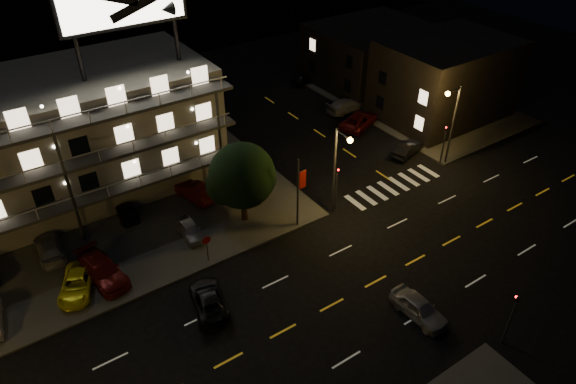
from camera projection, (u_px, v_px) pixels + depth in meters
ground at (308, 318)px, 34.09m from camera, size 140.00×140.00×0.00m
curb_nw at (21, 233)px, 41.19m from camera, size 44.00×24.00×0.15m
curb_ne at (413, 101)px, 61.35m from camera, size 16.00×24.00×0.15m
motel at (44, 142)px, 42.64m from camera, size 28.00×13.80×18.10m
side_bldg_front at (445, 79)px, 56.23m from camera, size 14.06×10.00×8.50m
side_bldg_back at (371, 54)px, 64.79m from camera, size 14.06×12.00×7.00m
streetlight_nc at (338, 164)px, 40.51m from camera, size 0.44×1.92×8.00m
streetlight_ne at (452, 118)px, 47.00m from camera, size 1.92×0.44×8.00m
signal_nw at (337, 184)px, 42.50m from camera, size 0.20×0.27×4.60m
signal_sw at (512, 315)px, 30.98m from camera, size 0.20×0.27×4.60m
signal_ne at (444, 141)px, 48.45m from camera, size 0.27×0.20×4.60m
banner_north at (299, 191)px, 40.14m from camera, size 0.83×0.16×6.40m
stop_sign at (207, 245)px, 37.54m from camera, size 0.91×0.11×2.61m
tree at (242, 178)px, 40.19m from camera, size 5.52×5.31×6.95m
lot_car_2 at (77, 284)px, 35.60m from camera, size 3.69×4.88×1.23m
lot_car_3 at (102, 270)px, 36.50m from camera, size 2.91×5.43×1.50m
lot_car_4 at (190, 229)px, 40.48m from camera, size 1.62×3.64×1.22m
lot_car_7 at (49, 248)px, 38.60m from camera, size 1.98×4.49×1.28m
lot_car_8 at (126, 210)px, 42.50m from camera, size 1.79×3.86×1.28m
lot_car_9 at (194, 191)px, 44.59m from camera, size 2.62×4.73×1.48m
side_car_0 at (408, 149)px, 50.96m from camera, size 4.39×2.53×1.37m
side_car_1 at (359, 121)px, 55.74m from camera, size 5.98×4.42×1.51m
side_car_2 at (346, 105)px, 58.96m from camera, size 5.07×2.36×1.43m
side_car_3 at (305, 78)px, 65.55m from camera, size 4.12×2.07×1.35m
road_car_east at (419, 308)px, 33.86m from camera, size 1.83×4.28×1.44m
road_car_west at (208, 299)px, 34.61m from camera, size 3.16×4.95×1.27m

